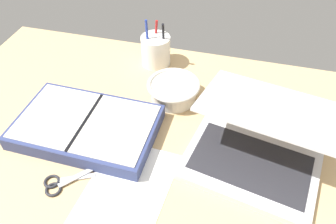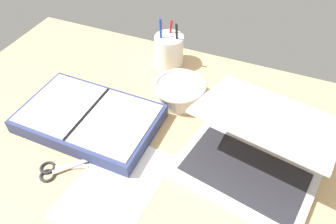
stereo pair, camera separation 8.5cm
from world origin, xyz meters
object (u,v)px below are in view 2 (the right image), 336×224
object	(u,v)px
laptop	(253,154)
bowl	(180,91)
planner	(89,118)
pen_cup	(169,50)
scissors	(53,170)

from	to	relation	value
laptop	bowl	distance (cm)	30.30
bowl	planner	size ratio (longest dim) A/B	0.42
laptop	pen_cup	distance (cm)	48.25
pen_cup	planner	xyz separation A→B (cm)	(-9.27, -35.39, -2.96)
bowl	pen_cup	world-z (taller)	pen_cup
planner	scissors	world-z (taller)	planner
pen_cup	planner	bearing A→B (deg)	-104.68
pen_cup	scissors	size ratio (longest dim) A/B	1.44
bowl	scissors	xyz separation A→B (cm)	(-19.16, -36.57, -2.99)
laptop	pen_cup	xyz separation A→B (cm)	(-35.16, 33.04, -0.02)
pen_cup	scissors	xyz separation A→B (cm)	(-9.08, -52.72, -4.82)
scissors	pen_cup	bearing A→B (deg)	43.16
bowl	scissors	world-z (taller)	bowl
pen_cup	planner	size ratio (longest dim) A/B	0.44
bowl	laptop	bearing A→B (deg)	-33.97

